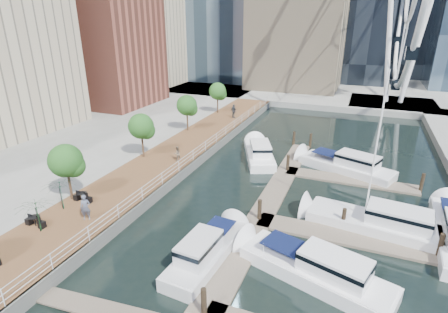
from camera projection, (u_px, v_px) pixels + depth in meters
ground at (173, 277)px, 20.90m from camera, size 520.00×520.00×0.00m
boardwalk at (169, 161)px, 36.80m from camera, size 6.00×60.00×1.00m
seawall at (194, 165)px, 35.76m from camera, size 0.25×60.00×1.00m
land_far at (336, 67)px, 108.80m from camera, size 200.00×114.00×1.00m
pier at (392, 105)px, 60.77m from camera, size 14.00×12.00×1.00m
railing at (193, 155)px, 35.42m from camera, size 0.10×60.00×1.05m
floating_docks at (329, 215)px, 26.58m from camera, size 16.00×34.00×2.60m
midrise_condos at (58, 27)px, 50.80m from camera, size 19.00×67.00×28.00m
street_trees at (141, 126)px, 35.38m from camera, size 2.60×42.60×4.60m
cafe_tables at (13, 238)px, 22.28m from camera, size 2.50×13.70×0.74m
yacht_foreground at (314, 279)px, 20.77m from camera, size 10.31×5.52×2.15m
pedestrian_near at (85, 207)px, 24.76m from camera, size 0.83×0.76×1.91m
pedestrian_mid at (177, 153)px, 35.31m from camera, size 0.86×0.91×1.49m
pedestrian_far at (234, 111)px, 50.67m from camera, size 1.24×1.01×1.98m
moored_yachts at (351, 226)px, 26.02m from camera, size 22.02×33.89×11.50m
cafe_seating at (18, 219)px, 22.91m from camera, size 4.44×10.26×2.48m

